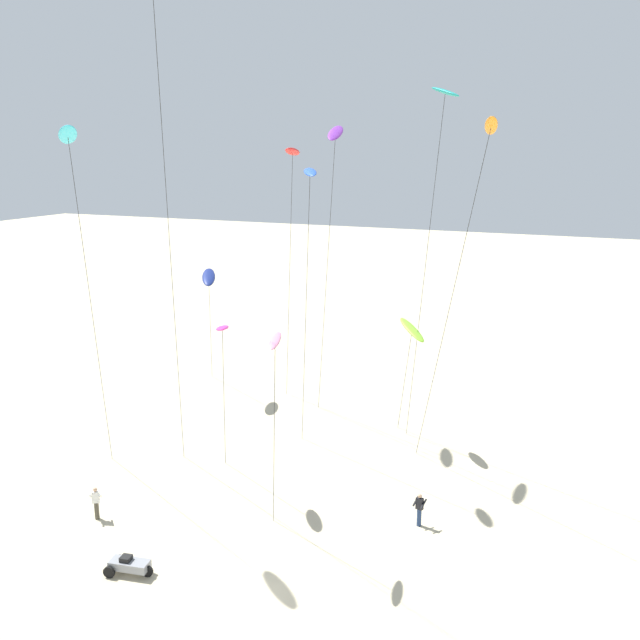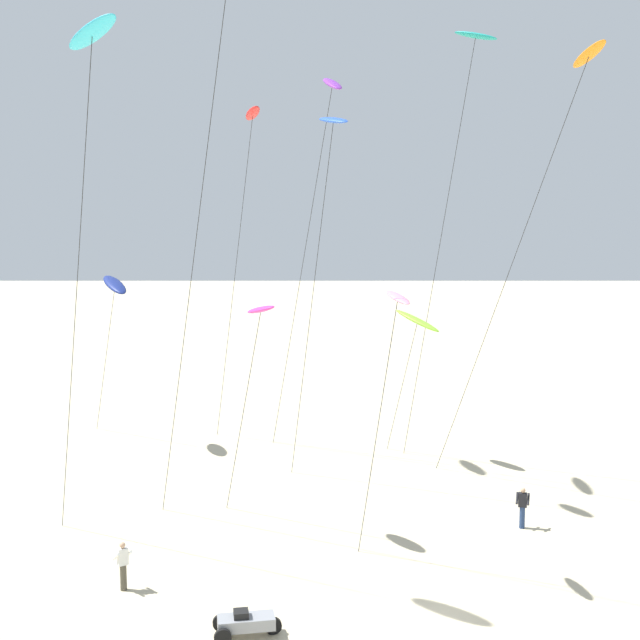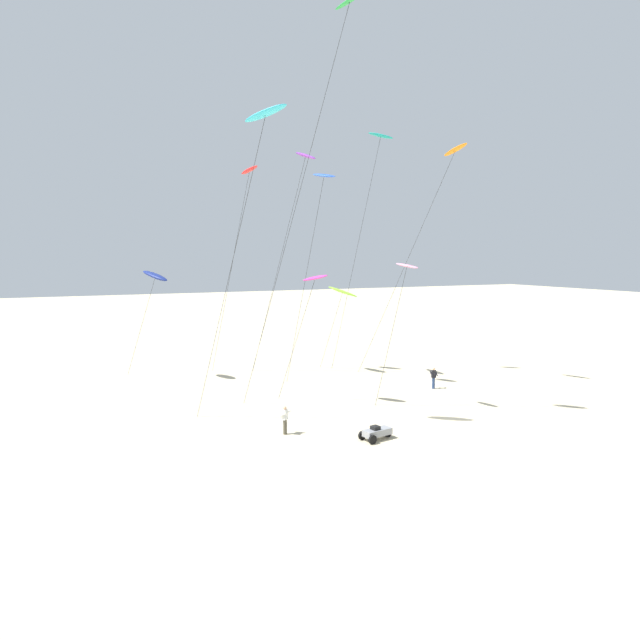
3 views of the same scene
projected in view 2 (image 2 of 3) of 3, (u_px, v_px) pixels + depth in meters
ground_plane at (444, 620)px, 26.08m from camera, size 260.00×260.00×0.00m
kite_purple at (333, 88)px, 39.06m from camera, size 3.81×6.35×19.10m
kite_cyan at (93, 39)px, 26.81m from camera, size 4.38×6.10×18.79m
kite_red at (253, 117)px, 41.85m from camera, size 3.12×5.23×17.88m
kite_navy at (116, 285)px, 44.82m from camera, size 3.26×4.79×9.32m
kite_blue at (334, 128)px, 35.85m from camera, size 2.78×4.06×16.79m
kite_pink at (398, 303)px, 28.36m from camera, size 1.68×2.82×9.96m
kite_lime at (418, 321)px, 42.06m from camera, size 2.53×3.27×7.77m
kite_teal at (475, 48)px, 37.74m from camera, size 3.59×4.83×20.85m
kite_magenta at (261, 312)px, 32.24m from camera, size 2.55×3.75×9.22m
kite_orange at (586, 67)px, 32.39m from camera, size 5.09×8.22×19.08m
kite_flyer_nearest at (524, 507)px, 33.56m from camera, size 0.65×0.63×1.67m
kite_flyer_middle at (124, 564)px, 28.06m from camera, size 0.72×0.71×1.67m
beach_buggy at (246, 623)px, 25.02m from camera, size 2.12×1.16×0.82m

